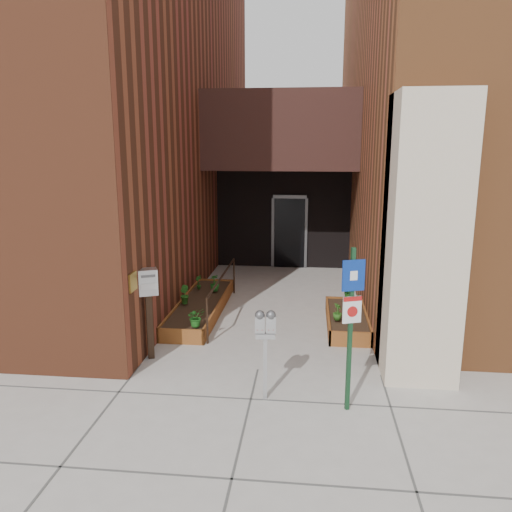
% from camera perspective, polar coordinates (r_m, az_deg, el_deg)
% --- Properties ---
extents(ground, '(80.00, 80.00, 0.00)m').
position_cam_1_polar(ground, '(8.46, 0.21, -12.84)').
color(ground, '#9E9991').
rests_on(ground, ground).
extents(architecture, '(20.00, 14.60, 10.00)m').
position_cam_1_polar(architecture, '(14.60, 2.44, 17.80)').
color(architecture, brown).
rests_on(architecture, ground).
extents(planter_left, '(0.90, 3.60, 0.30)m').
position_cam_1_polar(planter_left, '(11.13, -6.33, -5.86)').
color(planter_left, brown).
rests_on(planter_left, ground).
extents(planter_right, '(0.80, 2.20, 0.30)m').
position_cam_1_polar(planter_right, '(10.44, 10.33, -7.25)').
color(planter_right, brown).
rests_on(planter_right, ground).
extents(handrail, '(0.04, 3.34, 0.90)m').
position_cam_1_polar(handrail, '(10.81, -3.87, -2.97)').
color(handrail, black).
rests_on(handrail, ground).
extents(parking_meter, '(0.31, 0.16, 1.35)m').
position_cam_1_polar(parking_meter, '(7.18, 1.07, -8.54)').
color(parking_meter, '#A9A9AB').
rests_on(parking_meter, ground).
extents(sign_post, '(0.30, 0.13, 2.32)m').
position_cam_1_polar(sign_post, '(6.85, 10.84, -6.41)').
color(sign_post, '#163D21').
rests_on(sign_post, ground).
extents(payment_dropbox, '(0.38, 0.34, 1.60)m').
position_cam_1_polar(payment_dropbox, '(8.68, -12.20, -4.32)').
color(payment_dropbox, black).
rests_on(payment_dropbox, ground).
extents(shrub_left_a, '(0.44, 0.44, 0.36)m').
position_cam_1_polar(shrub_left_a, '(9.49, -6.88, -6.94)').
color(shrub_left_a, '#1D5C1A').
rests_on(shrub_left_a, planter_left).
extents(shrub_left_b, '(0.31, 0.31, 0.40)m').
position_cam_1_polar(shrub_left_b, '(10.85, -8.22, -4.38)').
color(shrub_left_b, '#24631C').
rests_on(shrub_left_b, planter_left).
extents(shrub_left_c, '(0.31, 0.31, 0.39)m').
position_cam_1_polar(shrub_left_c, '(11.69, -4.76, -3.07)').
color(shrub_left_c, '#175217').
rests_on(shrub_left_c, planter_left).
extents(shrub_left_d, '(0.25, 0.25, 0.33)m').
position_cam_1_polar(shrub_left_d, '(11.88, -6.59, -3.01)').
color(shrub_left_d, '#1E5418').
rests_on(shrub_left_d, planter_left).
extents(shrub_right_a, '(0.24, 0.24, 0.33)m').
position_cam_1_polar(shrub_right_a, '(9.89, 9.29, -6.31)').
color(shrub_right_a, '#285819').
rests_on(shrub_right_a, planter_right).
extents(shrub_right_b, '(0.17, 0.17, 0.31)m').
position_cam_1_polar(shrub_right_b, '(10.66, 11.63, -5.06)').
color(shrub_right_b, '#17511B').
rests_on(shrub_right_b, planter_right).
extents(shrub_right_c, '(0.46, 0.46, 0.37)m').
position_cam_1_polar(shrub_right_c, '(11.18, 10.59, -4.03)').
color(shrub_right_c, '#1D5819').
rests_on(shrub_right_c, planter_right).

